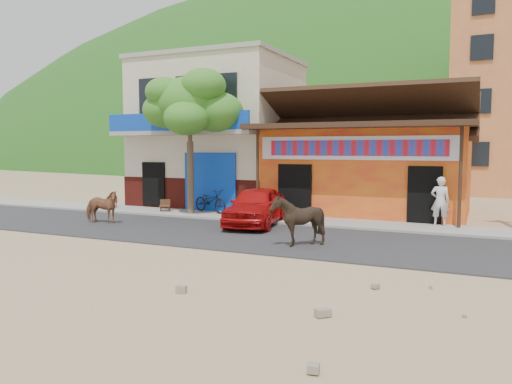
# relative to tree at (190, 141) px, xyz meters

# --- Properties ---
(ground) EXTENTS (120.00, 120.00, 0.00)m
(ground) POSITION_rel_tree_xyz_m (4.60, -5.80, -3.12)
(ground) COLOR #9E825B
(ground) RESTS_ON ground
(road) EXTENTS (60.00, 5.00, 0.04)m
(road) POSITION_rel_tree_xyz_m (4.60, -3.30, -3.10)
(road) COLOR #28282B
(road) RESTS_ON ground
(sidewalk) EXTENTS (60.00, 2.00, 0.12)m
(sidewalk) POSITION_rel_tree_xyz_m (4.60, 0.20, -3.06)
(sidewalk) COLOR gray
(sidewalk) RESTS_ON ground
(dance_club) EXTENTS (8.00, 6.00, 3.60)m
(dance_club) POSITION_rel_tree_xyz_m (6.60, 4.20, -1.32)
(dance_club) COLOR orange
(dance_club) RESTS_ON ground
(cafe_building) EXTENTS (7.00, 6.00, 7.00)m
(cafe_building) POSITION_rel_tree_xyz_m (-0.90, 4.20, 0.38)
(cafe_building) COLOR beige
(cafe_building) RESTS_ON ground
(hillside) EXTENTS (100.00, 40.00, 24.00)m
(hillside) POSITION_rel_tree_xyz_m (4.60, 64.20, 8.88)
(hillside) COLOR #194C14
(hillside) RESTS_ON ground
(tree) EXTENTS (3.00, 3.00, 6.00)m
(tree) POSITION_rel_tree_xyz_m (0.00, 0.00, 0.00)
(tree) COLOR #2D721E
(tree) RESTS_ON sidewalk
(cow_tan) EXTENTS (1.56, 0.91, 1.24)m
(cow_tan) POSITION_rel_tree_xyz_m (-1.88, -3.27, -2.46)
(cow_tan) COLOR #935A3A
(cow_tan) RESTS_ON road
(cow_dark) EXTENTS (1.38, 1.23, 1.49)m
(cow_dark) POSITION_rel_tree_xyz_m (6.30, -4.34, -2.34)
(cow_dark) COLOR black
(cow_dark) RESTS_ON road
(red_car) EXTENTS (2.29, 4.34, 1.40)m
(red_car) POSITION_rel_tree_xyz_m (3.60, -1.30, -2.38)
(red_car) COLOR #B40C0D
(red_car) RESTS_ON road
(scooter) EXTENTS (2.00, 1.25, 0.99)m
(scooter) POSITION_rel_tree_xyz_m (0.60, 0.59, -2.50)
(scooter) COLOR black
(scooter) RESTS_ON sidewalk
(pedestrian) EXTENTS (0.67, 0.47, 1.73)m
(pedestrian) POSITION_rel_tree_xyz_m (9.76, 0.86, -2.13)
(pedestrian) COLOR white
(pedestrian) RESTS_ON sidewalk
(cafe_chair_left) EXTENTS (0.57, 0.57, 0.99)m
(cafe_chair_left) POSITION_rel_tree_xyz_m (-4.40, 0.17, -2.51)
(cafe_chair_left) COLOR #4A2618
(cafe_chair_left) RESTS_ON sidewalk
(cafe_chair_right) EXTENTS (0.60, 0.60, 0.94)m
(cafe_chair_right) POSITION_rel_tree_xyz_m (-1.40, 0.14, -2.53)
(cafe_chair_right) COLOR #4E2C1A
(cafe_chair_right) RESTS_ON sidewalk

